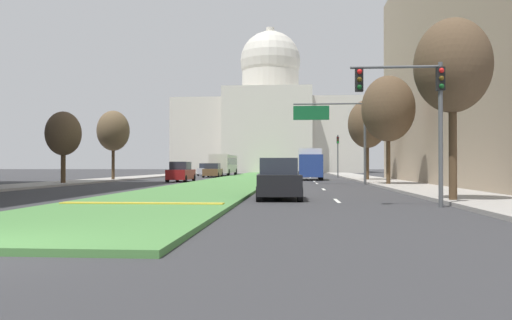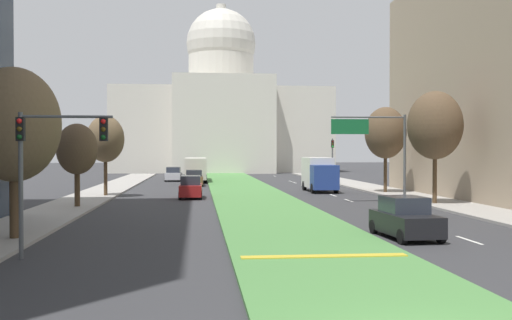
% 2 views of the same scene
% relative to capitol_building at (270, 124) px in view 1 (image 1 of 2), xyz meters
% --- Properties ---
extents(ground_plane, '(260.00, 260.00, 0.00)m').
position_rel_capitol_building_xyz_m(ground_plane, '(0.00, -49.64, -10.44)').
color(ground_plane, '#333335').
extents(grass_median, '(6.50, 90.88, 0.14)m').
position_rel_capitol_building_xyz_m(grass_median, '(0.00, -54.69, -10.37)').
color(grass_median, '#4C8442').
rests_on(grass_median, ground_plane).
extents(median_curb_nose, '(5.85, 0.50, 0.04)m').
position_rel_capitol_building_xyz_m(median_curb_nose, '(0.00, -90.60, -10.28)').
color(median_curb_nose, gold).
rests_on(median_curb_nose, grass_median).
extents(lane_dashes_right, '(0.16, 66.58, 0.01)m').
position_rel_capitol_building_xyz_m(lane_dashes_right, '(7.18, -54.94, -10.44)').
color(lane_dashes_right, silver).
rests_on(lane_dashes_right, ground_plane).
extents(sidewalk_left, '(4.00, 90.88, 0.15)m').
position_rel_capitol_building_xyz_m(sidewalk_left, '(-13.12, -59.73, -10.37)').
color(sidewalk_left, '#9E9991').
rests_on(sidewalk_left, ground_plane).
extents(sidewalk_right, '(4.00, 90.88, 0.15)m').
position_rel_capitol_building_xyz_m(sidewalk_right, '(13.12, -59.73, -10.37)').
color(sidewalk_right, '#9E9991').
rests_on(sidewalk_right, ground_plane).
extents(capitol_building, '(39.19, 25.20, 31.46)m').
position_rel_capitol_building_xyz_m(capitol_building, '(0.00, 0.00, 0.00)').
color(capitol_building, beige).
rests_on(capitol_building, ground_plane).
extents(traffic_light_near_right, '(3.34, 0.35, 5.20)m').
position_rel_capitol_building_xyz_m(traffic_light_near_right, '(9.78, -89.65, -6.64)').
color(traffic_light_near_right, '#515456').
rests_on(traffic_light_near_right, ground_plane).
extents(traffic_light_far_right, '(0.28, 0.35, 5.20)m').
position_rel_capitol_building_xyz_m(traffic_light_far_right, '(10.62, -45.96, -7.13)').
color(traffic_light_far_right, '#515456').
rests_on(traffic_light_far_right, ground_plane).
extents(overhead_guide_sign, '(5.65, 0.20, 6.50)m').
position_rel_capitol_building_xyz_m(overhead_guide_sign, '(8.70, -68.59, -5.79)').
color(overhead_guide_sign, '#515456').
rests_on(overhead_guide_sign, ground_plane).
extents(street_tree_right_near, '(2.99, 2.99, 7.31)m').
position_rel_capitol_building_xyz_m(street_tree_right_near, '(11.62, -87.72, -5.03)').
color(street_tree_right_near, '#4C3823').
rests_on(street_tree_right_near, ground_plane).
extents(street_tree_left_mid, '(2.71, 2.71, 5.65)m').
position_rel_capitol_building_xyz_m(street_tree_left_mid, '(-12.38, -70.72, -6.52)').
color(street_tree_left_mid, '#4C3823').
rests_on(street_tree_left_mid, ground_plane).
extents(street_tree_right_mid, '(3.84, 3.84, 8.03)m').
position_rel_capitol_building_xyz_m(street_tree_right_mid, '(12.18, -70.85, -4.83)').
color(street_tree_right_mid, '#4C3823').
rests_on(street_tree_right_mid, ground_plane).
extents(street_tree_left_far, '(3.09, 3.09, 6.75)m').
position_rel_capitol_building_xyz_m(street_tree_left_far, '(-12.00, -61.13, -5.65)').
color(street_tree_left_far, '#4C3823').
rests_on(street_tree_left_far, ground_plane).
extents(street_tree_right_far, '(3.68, 3.68, 7.75)m').
position_rel_capitol_building_xyz_m(street_tree_right_far, '(12.27, -59.60, -5.01)').
color(street_tree_right_far, '#4C3823').
rests_on(street_tree_right_far, ground_plane).
extents(sedan_lead_stopped, '(2.16, 4.24, 1.82)m').
position_rel_capitol_building_xyz_m(sedan_lead_stopped, '(4.66, -85.72, -9.59)').
color(sedan_lead_stopped, black).
rests_on(sedan_lead_stopped, ground_plane).
extents(sedan_midblock, '(1.87, 4.43, 1.82)m').
position_rel_capitol_building_xyz_m(sedan_midblock, '(-4.98, -62.96, -9.59)').
color(sedan_midblock, maroon).
rests_on(sedan_midblock, ground_plane).
extents(sedan_distant, '(2.01, 4.57, 1.75)m').
position_rel_capitol_building_xyz_m(sedan_distant, '(-4.84, -46.12, -9.62)').
color(sedan_distant, brown).
rests_on(sedan_distant, ground_plane).
extents(sedan_far_horizon, '(2.09, 4.40, 1.78)m').
position_rel_capitol_building_xyz_m(sedan_far_horizon, '(-7.46, -35.68, -9.61)').
color(sedan_far_horizon, '#BCBCC1').
rests_on(sedan_far_horizon, ground_plane).
extents(box_truck_delivery, '(2.40, 6.40, 3.20)m').
position_rel_capitol_building_xyz_m(box_truck_delivery, '(6.93, -56.41, -8.76)').
color(box_truck_delivery, navy).
rests_on(box_truck_delivery, ground_plane).
extents(city_bus, '(2.62, 11.00, 2.95)m').
position_rel_capitol_building_xyz_m(city_bus, '(-4.67, -37.50, -8.67)').
color(city_bus, beige).
rests_on(city_bus, ground_plane).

